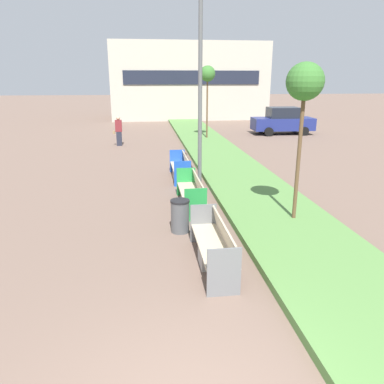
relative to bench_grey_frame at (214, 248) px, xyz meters
The scene contains 11 objects.
planter_grass_strip 8.43m from the bench_grey_frame, 74.44° to the left, with size 2.80×120.00×0.18m.
building_backdrop 31.28m from the bench_grey_frame, 84.36° to the left, with size 14.58×6.79×6.99m.
bench_grey_frame is the anchor object (origin of this frame).
bench_green_frame 3.76m from the bench_grey_frame, 89.99° to the left, with size 0.65×2.47×0.94m.
bench_blue_frame 7.16m from the bench_grey_frame, 90.02° to the left, with size 0.65×2.25×0.94m.
litter_bin 1.94m from the bench_grey_frame, 105.95° to the left, with size 0.49×0.49×0.85m.
street_lamp_post 7.47m from the bench_grey_frame, 84.42° to the left, with size 0.24×0.44×8.16m.
sapling_tree_near 4.60m from the bench_grey_frame, 38.26° to the left, with size 0.93×0.93×4.17m.
sapling_tree_far 16.97m from the bench_grey_frame, 81.13° to the left, with size 0.95×0.95×4.53m.
pedestrian_walking 15.37m from the bench_grey_frame, 100.66° to the left, with size 0.53×0.24×1.71m.
parked_car_distant 20.26m from the bench_grey_frame, 65.85° to the left, with size 4.26×2.00×1.86m.
Camera 1 is at (-0.41, -3.13, 3.78)m, focal length 35.00 mm.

